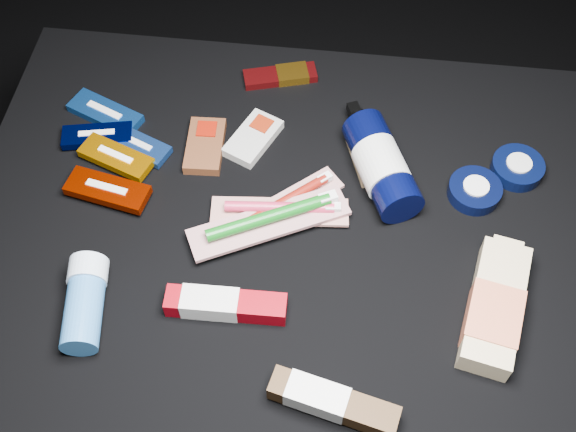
# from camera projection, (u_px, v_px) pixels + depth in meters

# --- Properties ---
(ground) EXTENTS (3.00, 3.00, 0.00)m
(ground) POSITION_uv_depth(u_px,v_px,m) (280.00, 335.00, 1.44)
(ground) COLOR black
(ground) RESTS_ON ground
(cloth_table) EXTENTS (0.98, 0.78, 0.40)m
(cloth_table) POSITION_uv_depth(u_px,v_px,m) (279.00, 289.00, 1.27)
(cloth_table) COLOR black
(cloth_table) RESTS_ON ground
(luna_bar_0) EXTENTS (0.14, 0.09, 0.02)m
(luna_bar_0) POSITION_uv_depth(u_px,v_px,m) (105.00, 113.00, 1.22)
(luna_bar_0) COLOR #144697
(luna_bar_0) RESTS_ON cloth_table
(luna_bar_1) EXTENTS (0.12, 0.08, 0.01)m
(luna_bar_1) POSITION_uv_depth(u_px,v_px,m) (137.00, 145.00, 1.18)
(luna_bar_1) COLOR #1B4290
(luna_bar_1) RESTS_ON cloth_table
(luna_bar_2) EXTENTS (0.12, 0.07, 0.02)m
(luna_bar_2) POSITION_uv_depth(u_px,v_px,m) (97.00, 136.00, 1.19)
(luna_bar_2) COLOR #00052F
(luna_bar_2) RESTS_ON cloth_table
(luna_bar_3) EXTENTS (0.13, 0.08, 0.02)m
(luna_bar_3) POSITION_uv_depth(u_px,v_px,m) (116.00, 157.00, 1.16)
(luna_bar_3) COLOR #D27900
(luna_bar_3) RESTS_ON cloth_table
(luna_bar_4) EXTENTS (0.14, 0.07, 0.02)m
(luna_bar_4) POSITION_uv_depth(u_px,v_px,m) (108.00, 190.00, 1.12)
(luna_bar_4) COLOR #881600
(luna_bar_4) RESTS_ON cloth_table
(clif_bar_0) EXTENTS (0.06, 0.11, 0.02)m
(clif_bar_0) POSITION_uv_depth(u_px,v_px,m) (205.00, 144.00, 1.18)
(clif_bar_0) COLOR #512A16
(clif_bar_0) RESTS_ON cloth_table
(clif_bar_1) EXTENTS (0.09, 0.12, 0.02)m
(clif_bar_1) POSITION_uv_depth(u_px,v_px,m) (254.00, 136.00, 1.19)
(clif_bar_1) COLOR #B1B0AA
(clif_bar_1) RESTS_ON cloth_table
(clif_bar_2) EXTENTS (0.08, 0.11, 0.02)m
(clif_bar_2) POSITION_uv_depth(u_px,v_px,m) (369.00, 157.00, 1.17)
(clif_bar_2) COLOR tan
(clif_bar_2) RESTS_ON cloth_table
(power_bar) EXTENTS (0.13, 0.07, 0.02)m
(power_bar) POSITION_uv_depth(u_px,v_px,m) (284.00, 75.00, 1.27)
(power_bar) COLOR maroon
(power_bar) RESTS_ON cloth_table
(lotion_bottle) EXTENTS (0.14, 0.22, 0.07)m
(lotion_bottle) POSITION_uv_depth(u_px,v_px,m) (381.00, 165.00, 1.12)
(lotion_bottle) COLOR black
(lotion_bottle) RESTS_ON cloth_table
(cream_tin_upper) EXTENTS (0.08, 0.08, 0.03)m
(cream_tin_upper) POSITION_uv_depth(u_px,v_px,m) (517.00, 168.00, 1.15)
(cream_tin_upper) COLOR black
(cream_tin_upper) RESTS_ON cloth_table
(cream_tin_lower) EXTENTS (0.08, 0.08, 0.03)m
(cream_tin_lower) POSITION_uv_depth(u_px,v_px,m) (475.00, 191.00, 1.13)
(cream_tin_lower) COLOR black
(cream_tin_lower) RESTS_ON cloth_table
(bodywash_bottle) EXTENTS (0.11, 0.21, 0.04)m
(bodywash_bottle) POSITION_uv_depth(u_px,v_px,m) (495.00, 309.00, 1.00)
(bodywash_bottle) COLOR #CDB689
(bodywash_bottle) RESTS_ON cloth_table
(deodorant_stick) EXTENTS (0.07, 0.14, 0.06)m
(deodorant_stick) POSITION_uv_depth(u_px,v_px,m) (85.00, 302.00, 1.00)
(deodorant_stick) COLOR #306EAF
(deodorant_stick) RESTS_ON cloth_table
(toothbrush_pack_0) EXTENTS (0.18, 0.17, 0.02)m
(toothbrush_pack_0) POSITION_uv_depth(u_px,v_px,m) (286.00, 203.00, 1.12)
(toothbrush_pack_0) COLOR silver
(toothbrush_pack_0) RESTS_ON cloth_table
(toothbrush_pack_1) EXTENTS (0.21, 0.07, 0.02)m
(toothbrush_pack_1) POSITION_uv_depth(u_px,v_px,m) (282.00, 210.00, 1.10)
(toothbrush_pack_1) COLOR beige
(toothbrush_pack_1) RESTS_ON cloth_table
(toothbrush_pack_2) EXTENTS (0.25, 0.16, 0.03)m
(toothbrush_pack_2) POSITION_uv_depth(u_px,v_px,m) (271.00, 219.00, 1.08)
(toothbrush_pack_2) COLOR silver
(toothbrush_pack_2) RESTS_ON cloth_table
(toothpaste_carton_red) EXTENTS (0.17, 0.04, 0.03)m
(toothpaste_carton_red) POSITION_uv_depth(u_px,v_px,m) (221.00, 304.00, 1.01)
(toothpaste_carton_red) COLOR maroon
(toothpaste_carton_red) RESTS_ON cloth_table
(toothpaste_carton_green) EXTENTS (0.17, 0.07, 0.03)m
(toothpaste_carton_green) POSITION_uv_depth(u_px,v_px,m) (328.00, 400.00, 0.93)
(toothpaste_carton_green) COLOR #34200D
(toothpaste_carton_green) RESTS_ON cloth_table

